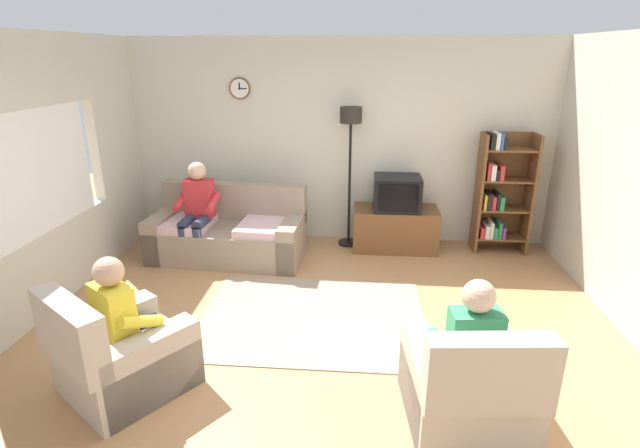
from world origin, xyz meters
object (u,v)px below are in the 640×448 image
(couch, at_px, (228,234))
(armchair_near_window, at_px, (121,357))
(bookshelf, at_px, (499,193))
(person_on_couch, at_px, (197,207))
(tv, at_px, (397,193))
(person_in_right_armchair, at_px, (469,343))
(tv_stand, at_px, (395,228))
(person_in_left_armchair, at_px, (127,317))
(floor_lamp, at_px, (350,139))
(armchair_near_bookshelf, at_px, (468,389))

(couch, bearing_deg, armchair_near_window, -92.81)
(bookshelf, relative_size, person_on_couch, 1.26)
(tv, bearing_deg, person_in_right_armchair, -84.47)
(bookshelf, bearing_deg, person_in_right_armchair, -107.17)
(tv_stand, relative_size, person_in_left_armchair, 0.98)
(bookshelf, xyz_separation_m, floor_lamp, (-1.94, 0.03, 0.66))
(couch, relative_size, armchair_near_bookshelf, 2.05)
(tv, bearing_deg, person_in_left_armchair, -126.06)
(armchair_near_window, relative_size, person_in_right_armchair, 1.06)
(armchair_near_window, bearing_deg, person_in_right_armchair, -1.35)
(bookshelf, bearing_deg, floor_lamp, 179.12)
(tv, distance_m, bookshelf, 1.32)
(bookshelf, xyz_separation_m, person_in_right_armchair, (-1.01, -3.26, -0.18))
(bookshelf, xyz_separation_m, person_on_couch, (-3.79, -0.66, -0.09))
(armchair_near_window, xyz_separation_m, person_in_right_armchair, (2.57, -0.06, 0.32))
(armchair_near_window, distance_m, person_in_left_armchair, 0.33)
(tv_stand, xyz_separation_m, armchair_near_bookshelf, (0.32, -3.28, 0.01))
(tv_stand, distance_m, person_in_right_armchair, 3.23)
(couch, relative_size, person_in_left_armchair, 1.75)
(tv_stand, height_order, person_in_left_armchair, person_in_left_armchair)
(tv, xyz_separation_m, person_in_left_armchair, (-2.21, -3.04, -0.17))
(armchair_near_window, xyz_separation_m, armchair_near_bookshelf, (2.58, -0.15, 0.00))
(tv_stand, distance_m, armchair_near_window, 3.87)
(floor_lamp, bearing_deg, person_in_left_armchair, -116.72)
(tv_stand, xyz_separation_m, armchair_near_window, (-2.26, -3.13, 0.01))
(bookshelf, bearing_deg, person_in_left_armchair, -138.40)
(person_in_left_armchair, xyz_separation_m, person_in_right_armchair, (2.52, -0.13, 0.00))
(tv_stand, xyz_separation_m, person_on_couch, (-2.48, -0.60, 0.42))
(bookshelf, height_order, person_in_left_armchair, bookshelf)
(person_in_left_armchair, bearing_deg, floor_lamp, 63.28)
(couch, xyz_separation_m, armchair_near_window, (-0.13, -2.65, -0.02))
(armchair_near_bookshelf, xyz_separation_m, person_on_couch, (-2.79, 2.69, 0.41))
(tv_stand, bearing_deg, tv, -90.00)
(tv, relative_size, armchair_near_bookshelf, 0.63)
(floor_lamp, distance_m, person_in_left_armchair, 3.64)
(tv_stand, height_order, person_in_right_armchair, person_in_right_armchair)
(person_in_left_armchair, bearing_deg, armchair_near_bookshelf, -5.02)
(couch, bearing_deg, bookshelf, 9.14)
(floor_lamp, bearing_deg, person_in_right_armchair, -74.27)
(tv, height_order, person_in_right_armchair, person_in_right_armchair)
(tv, distance_m, person_on_couch, 2.54)
(bookshelf, bearing_deg, couch, -170.86)
(person_on_couch, bearing_deg, armchair_near_window, -85.19)
(tv_stand, relative_size, armchair_near_window, 0.93)
(armchair_near_window, bearing_deg, person_on_couch, 94.81)
(armchair_near_bookshelf, relative_size, person_in_left_armchair, 0.85)
(tv, relative_size, person_on_couch, 0.48)
(person_in_right_armchair, bearing_deg, armchair_near_window, 178.65)
(floor_lamp, height_order, person_on_couch, floor_lamp)
(bookshelf, distance_m, person_in_right_armchair, 3.42)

